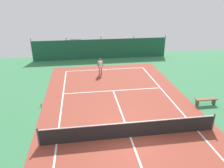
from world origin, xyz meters
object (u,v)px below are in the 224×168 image
tennis_net (131,130)px  parked_car (75,47)px  tennis_player (100,65)px  courtside_bench (206,100)px  tennis_ball_near_player (74,68)px  water_bottle (41,105)px

tennis_net → parked_car: 19.68m
tennis_player → courtside_bench: size_ratio=1.03×
tennis_player → tennis_ball_near_player: bearing=-46.1°
parked_car → courtside_bench: bearing=-55.6°
parked_car → water_bottle: parked_car is taller
tennis_ball_near_player → courtside_bench: bearing=-45.7°
tennis_net → courtside_bench: tennis_net is taller
tennis_ball_near_player → parked_car: 6.63m
tennis_ball_near_player → tennis_net: bearing=-75.6°
tennis_net → tennis_player: 10.50m
tennis_player → parked_car: (-2.49, 8.95, -0.12)m
tennis_player → water_bottle: bearing=46.4°
tennis_player → tennis_ball_near_player: 3.67m
tennis_net → water_bottle: (-5.56, 4.52, -0.39)m
tennis_ball_near_player → tennis_player: bearing=-41.9°
tennis_player → parked_car: size_ratio=0.38×
water_bottle → parked_car: bearing=80.8°
tennis_player → parked_car: bearing=-78.6°
courtside_bench → tennis_player: bearing=133.0°
courtside_bench → water_bottle: size_ratio=6.67×
tennis_ball_near_player → water_bottle: 8.62m
parked_car → tennis_player: bearing=-70.0°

